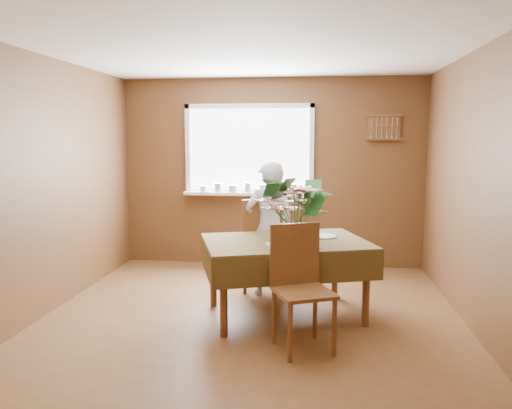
# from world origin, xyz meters

# --- Properties ---
(floor) EXTENTS (4.50, 4.50, 0.00)m
(floor) POSITION_xyz_m (0.00, 0.00, 0.00)
(floor) COLOR brown
(floor) RESTS_ON ground
(ceiling) EXTENTS (4.50, 4.50, 0.00)m
(ceiling) POSITION_xyz_m (0.00, 0.00, 2.50)
(ceiling) COLOR white
(ceiling) RESTS_ON wall_back
(wall_back) EXTENTS (4.00, 0.00, 4.00)m
(wall_back) POSITION_xyz_m (0.00, 2.25, 1.25)
(wall_back) COLOR brown
(wall_back) RESTS_ON floor
(wall_front) EXTENTS (4.00, 0.00, 4.00)m
(wall_front) POSITION_xyz_m (0.00, -2.25, 1.25)
(wall_front) COLOR brown
(wall_front) RESTS_ON floor
(wall_left) EXTENTS (0.00, 4.50, 4.50)m
(wall_left) POSITION_xyz_m (-2.00, 0.00, 1.25)
(wall_left) COLOR brown
(wall_left) RESTS_ON floor
(wall_right) EXTENTS (0.00, 4.50, 4.50)m
(wall_right) POSITION_xyz_m (2.00, 0.00, 1.25)
(wall_right) COLOR brown
(wall_right) RESTS_ON floor
(window_assembly) EXTENTS (1.72, 0.20, 1.22)m
(window_assembly) POSITION_xyz_m (-0.30, 2.19, 1.34)
(window_assembly) COLOR white
(window_assembly) RESTS_ON wall_back
(spoon_rack) EXTENTS (0.44, 0.05, 0.33)m
(spoon_rack) POSITION_xyz_m (1.45, 2.22, 1.85)
(spoon_rack) COLOR brown
(spoon_rack) RESTS_ON wall_back
(dining_table) EXTENTS (1.78, 1.47, 0.75)m
(dining_table) POSITION_xyz_m (0.32, 0.29, 0.65)
(dining_table) COLOR brown
(dining_table) RESTS_ON floor
(chair_far) EXTENTS (0.54, 0.54, 1.05)m
(chair_far) POSITION_xyz_m (-0.00, 1.05, 0.57)
(chair_far) COLOR brown
(chair_far) RESTS_ON floor
(chair_near) EXTENTS (0.57, 0.57, 1.01)m
(chair_near) POSITION_xyz_m (0.48, -0.40, 0.55)
(chair_near) COLOR brown
(chair_near) RESTS_ON floor
(seated_woman) EXTENTS (0.62, 0.50, 1.47)m
(seated_woman) POSITION_xyz_m (0.10, 0.96, 0.73)
(seated_woman) COLOR white
(seated_woman) RESTS_ON floor
(flower_bouquet) EXTENTS (0.64, 0.64, 0.55)m
(flower_bouquet) POSITION_xyz_m (0.42, 0.10, 1.10)
(flower_bouquet) COLOR white
(flower_bouquet) RESTS_ON dining_table
(side_plate) EXTENTS (0.36, 0.36, 0.01)m
(side_plate) POSITION_xyz_m (0.67, 0.50, 0.75)
(side_plate) COLOR white
(side_plate) RESTS_ON dining_table
(table_knife) EXTENTS (0.13, 0.17, 0.00)m
(table_knife) POSITION_xyz_m (0.52, 0.08, 0.75)
(table_knife) COLOR silver
(table_knife) RESTS_ON dining_table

